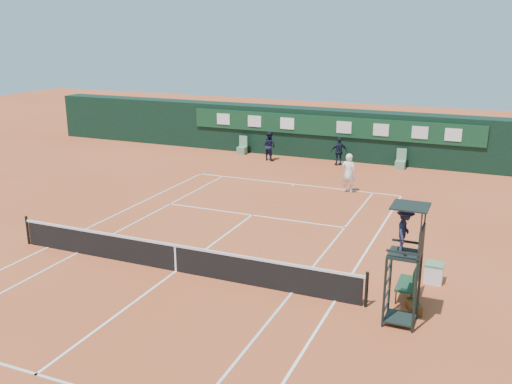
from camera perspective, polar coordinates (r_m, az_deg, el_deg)
ground at (r=19.45m, az=-7.99°, el=-7.86°), size 90.00×90.00×0.00m
court_lines at (r=19.45m, az=-7.99°, el=-7.84°), size 11.05×23.85×0.01m
tennis_net at (r=19.25m, az=-8.05°, el=-6.47°), size 12.90×0.10×1.10m
back_wall at (r=35.70m, az=7.55°, el=5.81°), size 40.00×1.65×3.00m
linesman_chair_left at (r=36.62m, az=-1.39°, el=4.31°), size 0.55×0.50×1.15m
linesman_chair_right at (r=33.82m, az=14.24°, el=2.81°), size 0.55×0.50×1.15m
umpire_chair at (r=15.65m, az=14.73°, el=-4.63°), size 0.96×0.95×3.42m
player_bench at (r=17.84m, az=15.23°, el=-8.50°), size 0.56×1.20×1.10m
tennis_bag at (r=17.30m, az=15.52°, el=-11.04°), size 0.55×0.78×0.27m
cooler at (r=19.24m, az=17.37°, el=-7.70°), size 0.57×0.57×0.65m
tennis_ball at (r=26.65m, az=2.13°, el=-0.90°), size 0.07×0.07×0.07m
player at (r=28.28m, az=9.23°, el=1.89°), size 0.74×0.52×1.96m
ball_kid_left at (r=34.78m, az=1.34°, el=4.62°), size 1.03×0.91×1.76m
ball_kid_right at (r=33.83m, az=8.31°, el=4.03°), size 1.04×0.81×1.65m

